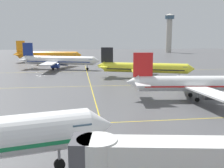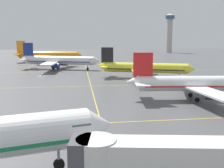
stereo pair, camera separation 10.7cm
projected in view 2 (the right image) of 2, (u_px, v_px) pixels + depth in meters
name	position (u px, v px, depth m)	size (l,w,h in m)	color
airliner_second_row	(200.00, 84.00, 57.83)	(33.89, 29.06, 10.53)	white
airliner_third_row	(144.00, 68.00, 88.21)	(32.42, 27.77, 10.39)	yellow
airliner_far_left_stand	(58.00, 60.00, 113.04)	(35.99, 30.77, 11.47)	white
airliner_far_right_stand	(47.00, 55.00, 144.18)	(38.47, 32.74, 12.00)	orange
taxiway_markings	(95.00, 99.00, 58.43)	(147.21, 144.82, 0.01)	yellow
jet_bridge	(156.00, 157.00, 21.37)	(16.98, 5.47, 5.58)	silver
control_tower	(170.00, 30.00, 238.68)	(8.82, 8.82, 35.37)	#ADA89E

